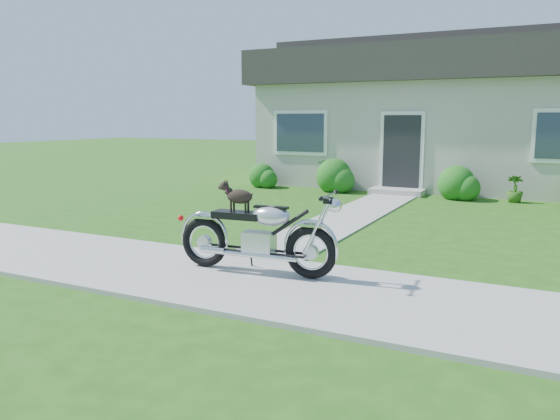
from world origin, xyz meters
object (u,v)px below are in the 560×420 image
(motorcycle_with_dog, at_px, (258,234))
(potted_plant_left, at_px, (332,176))
(house, at_px, (477,114))
(potted_plant_right, at_px, (515,189))

(motorcycle_with_dog, bearing_deg, potted_plant_left, 100.63)
(house, bearing_deg, potted_plant_right, -67.86)
(potted_plant_right, bearing_deg, house, 112.14)
(potted_plant_left, bearing_deg, motorcycle_with_dog, -75.18)
(potted_plant_left, distance_m, motorcycle_with_dog, 8.54)
(house, distance_m, potted_plant_left, 5.10)
(house, relative_size, potted_plant_left, 14.81)
(potted_plant_right, height_order, motorcycle_with_dog, motorcycle_with_dog)
(potted_plant_right, bearing_deg, potted_plant_left, 180.00)
(potted_plant_left, height_order, motorcycle_with_dog, motorcycle_with_dog)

